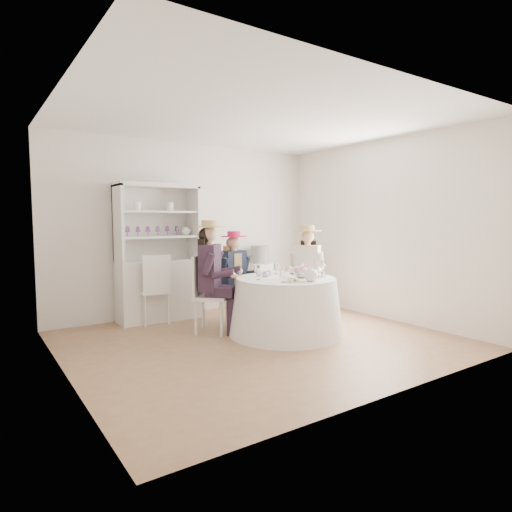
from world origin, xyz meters
TOP-DOWN VIEW (x-y plane):
  - ground at (0.00, 0.00)m, footprint 4.50×4.50m
  - ceiling at (0.00, 0.00)m, footprint 4.50×4.50m
  - wall_back at (0.00, 2.00)m, footprint 4.50×0.00m
  - wall_front at (0.00, -2.00)m, footprint 4.50×0.00m
  - wall_left at (-2.25, 0.00)m, footprint 0.00×4.50m
  - wall_right at (2.25, 0.00)m, footprint 0.00×4.50m
  - tea_table at (0.45, 0.06)m, footprint 1.50×1.50m
  - hutch at (-0.63, 1.77)m, footprint 1.20×0.45m
  - side_table at (1.20, 1.75)m, footprint 0.56×0.56m
  - hatbox at (1.20, 1.75)m, footprint 0.37×0.37m
  - guest_left at (-0.33, 0.65)m, footprint 0.64×0.63m
  - guest_mid at (0.25, 1.02)m, footprint 0.49×0.51m
  - guest_right at (1.26, 0.59)m, footprint 0.61×0.57m
  - spare_chair at (-0.79, 1.51)m, footprint 0.46×0.46m
  - teacup_a at (0.26, 0.26)m, footprint 0.10×0.10m
  - teacup_b at (0.39, 0.37)m, footprint 0.07×0.07m
  - teacup_c at (0.70, 0.21)m, footprint 0.11×0.11m
  - flower_bowl at (0.63, -0.04)m, footprint 0.31×0.31m
  - flower_arrangement at (0.62, -0.03)m, footprint 0.20×0.21m
  - table_teapot at (0.50, -0.37)m, footprint 0.23×0.17m
  - sandwich_plate at (0.29, -0.28)m, footprint 0.25×0.25m
  - cupcake_stand at (0.89, -0.08)m, footprint 0.23×0.23m
  - stemware_set at (0.45, 0.06)m, footprint 0.87×0.87m

SIDE VIEW (x-z plane):
  - ground at x=0.00m, z-range 0.00..0.00m
  - tea_table at x=0.45m, z-range 0.00..0.74m
  - side_table at x=1.20m, z-range 0.00..0.75m
  - spare_chair at x=-0.79m, z-range 0.04..1.05m
  - hutch at x=-0.63m, z-range -0.29..1.73m
  - guest_mid at x=0.25m, z-range 0.09..1.42m
  - sandwich_plate at x=0.29m, z-range 0.73..0.79m
  - flower_bowl at x=0.63m, z-range 0.75..0.80m
  - teacup_b at x=0.39m, z-range 0.75..0.81m
  - teacup_c at x=0.70m, z-range 0.75..0.81m
  - teacup_a at x=0.26m, z-range 0.75..0.81m
  - guest_right at x=1.26m, z-range 0.09..1.50m
  - table_teapot at x=0.50m, z-range 0.73..0.91m
  - stemware_set at x=0.45m, z-range 0.75..0.90m
  - cupcake_stand at x=0.89m, z-range 0.72..0.93m
  - guest_left at x=-0.33m, z-range 0.10..1.59m
  - flower_arrangement at x=0.62m, z-range 0.81..0.88m
  - hatbox at x=1.20m, z-range 0.75..1.05m
  - wall_back at x=0.00m, z-range -0.90..3.60m
  - wall_front at x=0.00m, z-range -0.90..3.60m
  - wall_left at x=-2.25m, z-range -0.90..3.60m
  - wall_right at x=2.25m, z-range -0.90..3.60m
  - ceiling at x=0.00m, z-range 2.70..2.70m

